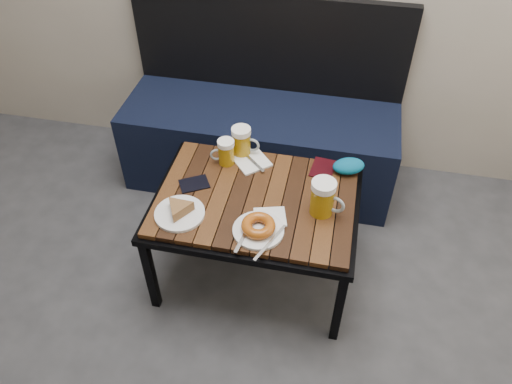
% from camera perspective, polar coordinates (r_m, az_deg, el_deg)
% --- Properties ---
extents(bench, '(1.40, 0.50, 0.95)m').
position_cam_1_polar(bench, '(2.67, 0.54, 6.46)').
color(bench, black).
rests_on(bench, ground).
extents(cafe_table, '(0.84, 0.62, 0.47)m').
position_cam_1_polar(cafe_table, '(2.06, 0.00, -1.45)').
color(cafe_table, black).
rests_on(cafe_table, ground).
extents(beer_mug_left, '(0.11, 0.09, 0.12)m').
position_cam_1_polar(beer_mug_left, '(2.16, -3.49, 4.59)').
color(beer_mug_left, '#9C720C').
rests_on(beer_mug_left, cafe_table).
extents(beer_mug_centre, '(0.12, 0.09, 0.14)m').
position_cam_1_polar(beer_mug_centre, '(2.20, -1.62, 5.79)').
color(beer_mug_centre, '#9C720C').
rests_on(beer_mug_centre, cafe_table).
extents(beer_mug_right, '(0.15, 0.11, 0.15)m').
position_cam_1_polar(beer_mug_right, '(1.93, 7.69, -0.65)').
color(beer_mug_right, '#9C720C').
rests_on(beer_mug_right, cafe_table).
extents(plate_pie, '(0.20, 0.20, 0.06)m').
position_cam_1_polar(plate_pie, '(1.97, -8.76, -2.13)').
color(plate_pie, white).
rests_on(plate_pie, cafe_table).
extents(plate_bagel, '(0.20, 0.25, 0.05)m').
position_cam_1_polar(plate_bagel, '(1.88, 0.27, -4.11)').
color(plate_bagel, white).
rests_on(plate_bagel, cafe_table).
extents(napkin_left, '(0.19, 0.19, 0.01)m').
position_cam_1_polar(napkin_left, '(2.19, -0.49, 3.51)').
color(napkin_left, white).
rests_on(napkin_left, cafe_table).
extents(napkin_right, '(0.15, 0.13, 0.01)m').
position_cam_1_polar(napkin_right, '(1.95, 1.60, -2.90)').
color(napkin_right, white).
rests_on(napkin_right, cafe_table).
extents(passport_navy, '(0.15, 0.13, 0.01)m').
position_cam_1_polar(passport_navy, '(2.10, -7.08, 0.93)').
color(passport_navy, black).
rests_on(passport_navy, cafe_table).
extents(passport_burgundy, '(0.11, 0.14, 0.01)m').
position_cam_1_polar(passport_burgundy, '(2.18, 7.64, 2.69)').
color(passport_burgundy, black).
rests_on(passport_burgundy, cafe_table).
extents(knit_pouch, '(0.16, 0.13, 0.06)m').
position_cam_1_polar(knit_pouch, '(2.16, 10.53, 2.93)').
color(knit_pouch, '#05508C').
rests_on(knit_pouch, cafe_table).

